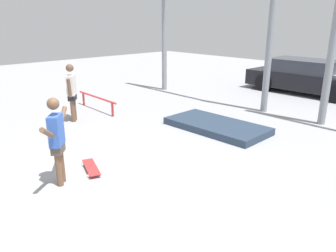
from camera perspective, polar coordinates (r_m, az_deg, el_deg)
ground_plane at (r=5.90m, az=-8.00°, el=-10.07°), size 36.00×36.00×0.00m
skateboarder at (r=5.84m, az=-18.80°, el=-1.86°), size 1.05×0.93×1.55m
skateboard at (r=6.50m, az=-13.24°, el=-7.01°), size 0.83×0.46×0.08m
manual_pad at (r=8.72m, az=8.42°, el=0.02°), size 2.68×1.39×0.18m
grind_rail at (r=10.63m, az=-12.29°, el=4.54°), size 2.20×0.13×0.45m
parked_car_black at (r=13.93m, az=22.96°, el=7.88°), size 4.54×1.85×1.30m
bystander at (r=9.55m, az=-16.43°, el=5.95°), size 0.63×0.53×1.61m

